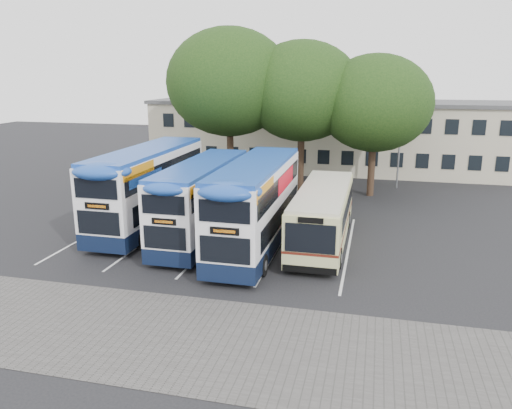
{
  "coord_description": "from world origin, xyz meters",
  "views": [
    {
      "loc": [
        4.33,
        -19.07,
        8.64
      ],
      "look_at": [
        -1.53,
        5.0,
        2.07
      ],
      "focal_mm": 35.0,
      "sensor_mm": 36.0,
      "label": 1
    }
  ],
  "objects_px": {
    "lamp_post": "(401,122)",
    "tree_left": "(229,82)",
    "tree_right": "(375,103)",
    "bus_dd_right": "(256,202)",
    "bus_single": "(323,212)",
    "bus_dd_mid": "(203,197)",
    "tree_mid": "(302,91)",
    "bus_dd_left": "(149,184)"
  },
  "relations": [
    {
      "from": "tree_left",
      "to": "bus_dd_right",
      "type": "xyz_separation_m",
      "value": [
        5.05,
        -12.5,
        -5.53
      ]
    },
    {
      "from": "bus_dd_mid",
      "to": "tree_left",
      "type": "bearing_deg",
      "value": 99.41
    },
    {
      "from": "lamp_post",
      "to": "tree_mid",
      "type": "bearing_deg",
      "value": -159.19
    },
    {
      "from": "tree_right",
      "to": "bus_dd_right",
      "type": "height_order",
      "value": "tree_right"
    },
    {
      "from": "bus_dd_left",
      "to": "bus_dd_right",
      "type": "xyz_separation_m",
      "value": [
        6.82,
        -2.14,
        -0.07
      ]
    },
    {
      "from": "tree_right",
      "to": "bus_dd_mid",
      "type": "distance_m",
      "value": 15.32
    },
    {
      "from": "lamp_post",
      "to": "bus_dd_right",
      "type": "bearing_deg",
      "value": -115.03
    },
    {
      "from": "bus_dd_mid",
      "to": "bus_dd_right",
      "type": "xyz_separation_m",
      "value": [
        3.11,
        -0.8,
        0.16
      ]
    },
    {
      "from": "bus_dd_right",
      "to": "bus_single",
      "type": "relative_size",
      "value": 1.07
    },
    {
      "from": "bus_dd_mid",
      "to": "lamp_post",
      "type": "bearing_deg",
      "value": 54.98
    },
    {
      "from": "bus_dd_left",
      "to": "bus_single",
      "type": "relative_size",
      "value": 1.1
    },
    {
      "from": "tree_right",
      "to": "bus_single",
      "type": "xyz_separation_m",
      "value": [
        -2.22,
        -11.21,
        -4.92
      ]
    },
    {
      "from": "bus_dd_mid",
      "to": "tree_right",
      "type": "bearing_deg",
      "value": 54.69
    },
    {
      "from": "tree_left",
      "to": "bus_dd_left",
      "type": "bearing_deg",
      "value": -99.71
    },
    {
      "from": "tree_mid",
      "to": "bus_dd_mid",
      "type": "bearing_deg",
      "value": -105.32
    },
    {
      "from": "lamp_post",
      "to": "bus_dd_left",
      "type": "distance_m",
      "value": 19.77
    },
    {
      "from": "tree_left",
      "to": "bus_dd_left",
      "type": "relative_size",
      "value": 1.09
    },
    {
      "from": "tree_left",
      "to": "bus_dd_left",
      "type": "height_order",
      "value": "tree_left"
    },
    {
      "from": "tree_left",
      "to": "bus_dd_mid",
      "type": "distance_m",
      "value": 13.15
    },
    {
      "from": "bus_dd_mid",
      "to": "bus_single",
      "type": "bearing_deg",
      "value": 7.19
    },
    {
      "from": "tree_mid",
      "to": "bus_single",
      "type": "bearing_deg",
      "value": -75.58
    },
    {
      "from": "bus_dd_right",
      "to": "bus_single",
      "type": "height_order",
      "value": "bus_dd_right"
    },
    {
      "from": "bus_single",
      "to": "tree_left",
      "type": "bearing_deg",
      "value": 127.0
    },
    {
      "from": "bus_single",
      "to": "tree_right",
      "type": "bearing_deg",
      "value": 78.79
    },
    {
      "from": "bus_dd_right",
      "to": "tree_left",
      "type": "bearing_deg",
      "value": 111.99
    },
    {
      "from": "bus_single",
      "to": "bus_dd_mid",
      "type": "bearing_deg",
      "value": -172.81
    },
    {
      "from": "lamp_post",
      "to": "bus_dd_mid",
      "type": "relative_size",
      "value": 0.92
    },
    {
      "from": "tree_mid",
      "to": "bus_single",
      "type": "xyz_separation_m",
      "value": [
        2.93,
        -11.41,
        -5.68
      ]
    },
    {
      "from": "tree_mid",
      "to": "bus_dd_right",
      "type": "distance_m",
      "value": 13.91
    },
    {
      "from": "bus_single",
      "to": "bus_dd_left",
      "type": "bearing_deg",
      "value": 176.86
    },
    {
      "from": "tree_left",
      "to": "tree_mid",
      "type": "xyz_separation_m",
      "value": [
        5.28,
        0.51,
        -0.62
      ]
    },
    {
      "from": "tree_left",
      "to": "bus_single",
      "type": "bearing_deg",
      "value": -53.0
    },
    {
      "from": "tree_right",
      "to": "bus_single",
      "type": "distance_m",
      "value": 12.44
    },
    {
      "from": "tree_left",
      "to": "tree_right",
      "type": "bearing_deg",
      "value": 1.68
    },
    {
      "from": "tree_right",
      "to": "bus_dd_left",
      "type": "relative_size",
      "value": 0.92
    },
    {
      "from": "lamp_post",
      "to": "bus_dd_right",
      "type": "distance_m",
      "value": 17.54
    },
    {
      "from": "bus_dd_mid",
      "to": "tree_mid",
      "type": "bearing_deg",
      "value": 74.68
    },
    {
      "from": "lamp_post",
      "to": "tree_left",
      "type": "height_order",
      "value": "tree_left"
    },
    {
      "from": "tree_right",
      "to": "bus_dd_right",
      "type": "distance_m",
      "value": 14.5
    },
    {
      "from": "tree_left",
      "to": "tree_mid",
      "type": "bearing_deg",
      "value": 5.55
    },
    {
      "from": "lamp_post",
      "to": "tree_mid",
      "type": "height_order",
      "value": "tree_mid"
    },
    {
      "from": "lamp_post",
      "to": "tree_right",
      "type": "relative_size",
      "value": 0.91
    }
  ]
}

